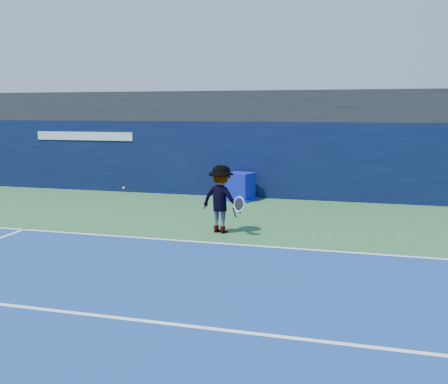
{
  "coord_description": "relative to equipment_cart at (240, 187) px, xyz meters",
  "views": [
    {
      "loc": [
        4.28,
        -9.19,
        3.46
      ],
      "look_at": [
        0.47,
        5.2,
        1.0
      ],
      "focal_mm": 40.0,
      "sensor_mm": 36.0,
      "label": 1
    }
  ],
  "objects": [
    {
      "name": "ground",
      "position": [
        -0.01,
        -9.43,
        -0.48
      ],
      "size": [
        80.0,
        80.0,
        0.0
      ],
      "primitive_type": "plane",
      "color": "#2C6334",
      "rests_on": "ground"
    },
    {
      "name": "baseline",
      "position": [
        -0.01,
        -6.43,
        -0.47
      ],
      "size": [
        24.0,
        0.1,
        0.01
      ],
      "primitive_type": "cube",
      "color": "white",
      "rests_on": "ground"
    },
    {
      "name": "service_line",
      "position": [
        -0.01,
        -11.43,
        -0.47
      ],
      "size": [
        24.0,
        0.1,
        0.01
      ],
      "primitive_type": "cube",
      "color": "white",
      "rests_on": "ground"
    },
    {
      "name": "stadium_band",
      "position": [
        -0.01,
        2.07,
        3.12
      ],
      "size": [
        36.0,
        3.0,
        1.2
      ],
      "primitive_type": "cube",
      "color": "black",
      "rests_on": "back_wall_assembly"
    },
    {
      "name": "back_wall_assembly",
      "position": [
        -0.01,
        1.07,
        1.02
      ],
      "size": [
        36.0,
        1.03,
        3.0
      ],
      "color": "#0A1437",
      "rests_on": "ground"
    },
    {
      "name": "equipment_cart",
      "position": [
        0.0,
        0.0,
        0.0
      ],
      "size": [
        1.35,
        1.35,
        1.06
      ],
      "color": "#0B14A2",
      "rests_on": "ground"
    },
    {
      "name": "tennis_player",
      "position": [
        0.64,
        -5.22,
        0.48
      ],
      "size": [
        1.46,
        1.04,
        1.92
      ],
      "color": "white",
      "rests_on": "ground"
    },
    {
      "name": "tennis_ball",
      "position": [
        -2.56,
        -4.84,
        0.62
      ],
      "size": [
        0.07,
        0.07,
        0.07
      ],
      "color": "#B8D517",
      "rests_on": "ground"
    }
  ]
}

